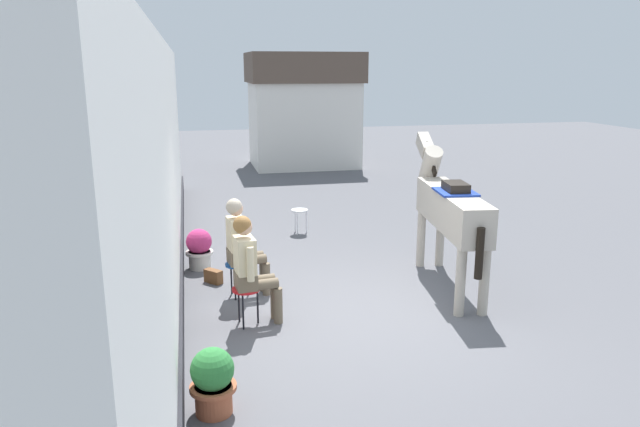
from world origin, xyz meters
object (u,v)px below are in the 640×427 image
Objects in this scene: saddled_horse_center at (449,207)px; flower_planter_farthest at (199,248)px; spare_stool_white at (300,213)px; seated_visitor_near at (250,264)px; satchel_bag at (213,276)px; seated_visitor_far at (242,242)px; flower_planter_nearest at (213,380)px.

saddled_horse_center is 4.67× the size of flower_planter_farthest.
flower_planter_farthest is 1.39× the size of spare_stool_white.
flower_planter_farthest is 2.53m from spare_stool_white.
seated_visitor_near is at bearing -165.68° from saddled_horse_center.
satchel_bag is (-0.40, 1.55, -0.68)m from seated_visitor_near.
flower_planter_nearest is at bearing -100.80° from seated_visitor_far.
satchel_bag is at bearing 166.25° from saddled_horse_center.
seated_visitor_far is 2.17× the size of flower_planter_nearest.
seated_visitor_near is at bearing -88.90° from seated_visitor_far.
spare_stool_white is at bearing 65.24° from seated_visitor_far.
flower_planter_nearest is 3.42m from satchel_bag.
seated_visitor_far is at bearing 170.14° from satchel_bag.
seated_visitor_near is 0.96m from seated_visitor_far.
seated_visitor_far is 1.48m from flower_planter_farthest.
seated_visitor_near is at bearing 151.97° from satchel_bag.
seated_visitor_far is at bearing 79.20° from flower_planter_nearest.
seated_visitor_far reaches higher than satchel_bag.
flower_planter_nearest and flower_planter_farthest have the same top height.
flower_planter_farthest is (-0.57, 2.25, -0.44)m from seated_visitor_near.
seated_visitor_far is 2.90m from flower_planter_nearest.
saddled_horse_center is at bearing -4.19° from seated_visitor_far.
saddled_horse_center is 4.67× the size of flower_planter_nearest.
saddled_horse_center reaches higher than seated_visitor_far.
seated_visitor_near reaches higher than satchel_bag.
seated_visitor_far is 2.96m from saddled_horse_center.
seated_visitor_near and seated_visitor_far have the same top height.
flower_planter_farthest is at bearing -28.39° from satchel_bag.
seated_visitor_far reaches higher than flower_planter_nearest.
spare_stool_white is (1.89, 5.76, 0.07)m from flower_planter_nearest.
flower_planter_nearest is at bearing -108.22° from spare_stool_white.
saddled_horse_center reaches higher than spare_stool_white.
seated_visitor_near is 4.14m from spare_stool_white.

